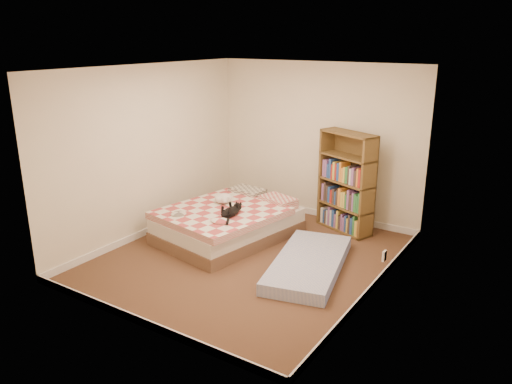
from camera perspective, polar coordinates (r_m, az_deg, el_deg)
The scene contains 6 objects.
room at distance 6.41m, azimuth -0.92°, elevation 2.29°, with size 3.51×4.01×2.51m.
bed at distance 7.40m, azimuth -2.99°, elevation -3.41°, with size 1.71×2.18×0.53m.
bookshelf at distance 7.70m, azimuth 10.27°, elevation -0.32°, with size 1.03×0.63×1.53m.
floor_mattress at distance 6.49m, azimuth 6.03°, elevation -8.14°, with size 0.80×1.77×0.16m, color #7382BF.
black_cat at distance 6.95m, azimuth -2.78°, elevation -2.20°, with size 0.23×0.64×0.15m.
white_dog at distance 7.48m, azimuth -3.74°, elevation -0.74°, with size 0.29×0.30×0.14m.
Camera 1 is at (3.45, -5.14, 2.87)m, focal length 35.00 mm.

